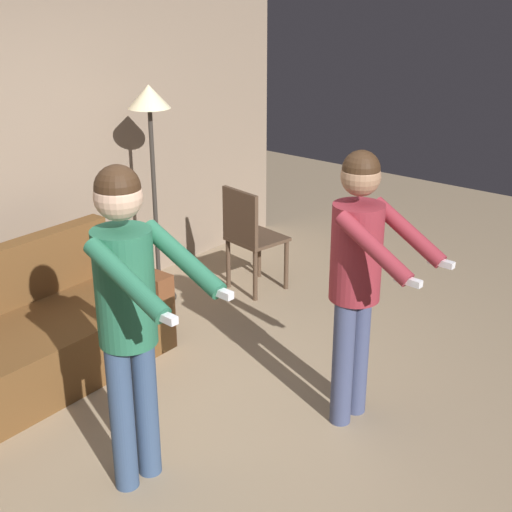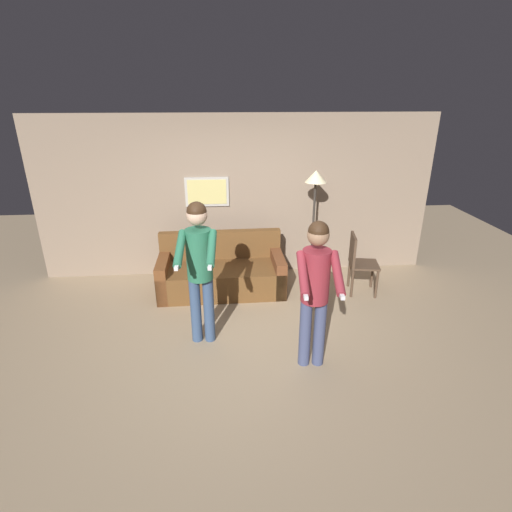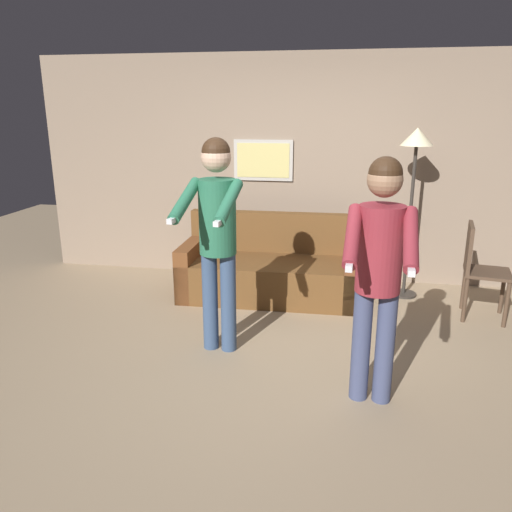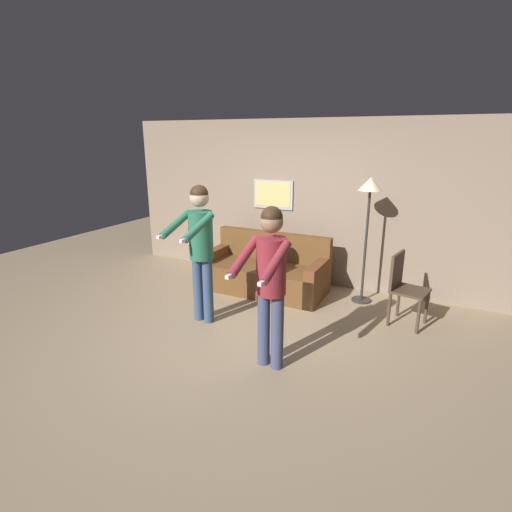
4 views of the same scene
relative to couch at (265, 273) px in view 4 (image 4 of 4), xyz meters
The scene contains 7 objects.
ground_plane 1.49m from the couch, 78.54° to the right, with size 12.00×12.00×0.00m, color #9E8769.
back_wall_assembly 1.29m from the couch, 68.48° to the left, with size 6.40×0.09×2.60m.
couch is the anchor object (origin of this frame).
torchiere_lamp 1.92m from the couch, ahead, with size 0.33×0.33×1.80m.
person_standing_left 1.61m from the couch, 99.83° to the right, with size 0.46×0.73×1.78m.
person_standing_right 2.31m from the couch, 62.79° to the right, with size 0.46×0.68×1.70m.
dining_chair_distant 2.10m from the couch, ahead, with size 0.49×0.49×0.93m.
Camera 4 is at (2.28, -3.87, 2.34)m, focal length 28.00 mm.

